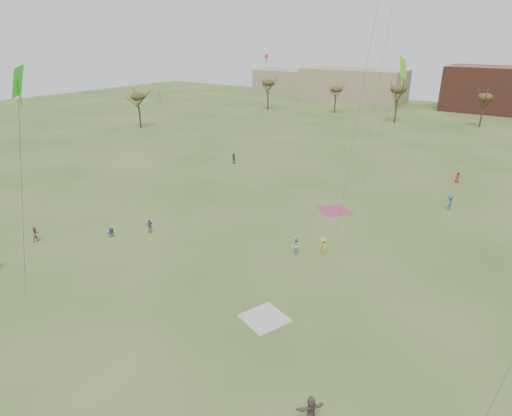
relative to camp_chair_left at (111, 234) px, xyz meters
The scene contains 17 objects.
ground 17.47m from the camp_chair_left, 25.15° to the right, with size 260.00×260.00×0.00m, color #33531A.
spectator_fore_b 7.47m from the camp_chair_left, 136.54° to the right, with size 0.81×0.63×1.66m, color #926E5C.
spectator_fore_c 30.06m from the camp_chair_left, 16.61° to the right, with size 1.62×0.52×1.75m, color brown.
flyer_mid_b 22.50m from the camp_chair_left, 24.97° to the left, with size 1.17×0.67×1.81m, color gold.
spectator_mid_d 4.16m from the camp_chair_left, 49.53° to the left, with size 0.90×0.38×1.54m, color #7C3784.
spectator_mid_e 19.84m from the camp_chair_left, 23.50° to the left, with size 0.91×0.71×1.88m, color silver.
flyer_far_a 30.48m from the camp_chair_left, 102.27° to the left, with size 1.60×0.51×1.73m, color #246722.
flyer_far_b 48.48m from the camp_chair_left, 57.09° to the left, with size 0.78×0.51×1.59m, color red.
flyer_far_c 40.12m from the camp_chair_left, 46.10° to the left, with size 1.17×0.67×1.81m, color #1B537D.
blanket_cream 21.58m from the camp_chair_left, ahead, with size 3.07×3.07×0.03m, color beige.
blanket_plum 26.27m from the camp_chair_left, 51.45° to the left, with size 3.42×3.42×0.03m, color #AD3560.
camp_chair_left is the anchor object (origin of this frame).
kites_aloft 35.11m from the camp_chair_left, 53.07° to the left, with size 70.63×68.39×26.97m.
tree_line 73.18m from the camp_chair_left, 79.75° to the left, with size 117.44×49.32×8.91m.
building_tan 109.37m from the camp_chair_left, 100.11° to the left, with size 32.00×14.00×10.00m, color #937F60.
building_brick 114.63m from the camp_chair_left, 79.52° to the left, with size 26.00×16.00×12.00m, color brown.
building_tan_west 124.74m from the camp_chair_left, 113.23° to the left, with size 20.00×12.00×8.00m, color #937F60.
Camera 1 is at (20.67, -17.35, 20.11)m, focal length 30.02 mm.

